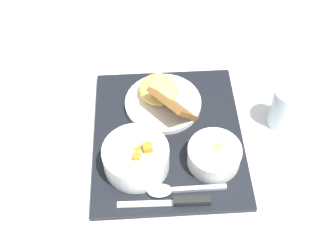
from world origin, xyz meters
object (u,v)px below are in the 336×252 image
plate_main (162,98)px  spoon (172,190)px  glass_water (284,109)px  bowl_soup (214,154)px  knife (183,201)px  bowl_salad (136,157)px

plate_main → spoon: 0.23m
spoon → glass_water: bearing=-147.2°
spoon → glass_water: glass_water is taller
bowl_soup → knife: 0.12m
bowl_salad → bowl_soup: (-0.02, -0.16, -0.01)m
knife → spoon: knife is taller
bowl_salad → bowl_soup: size_ratio=1.21×
bowl_salad → bowl_soup: bearing=-98.2°
knife → plate_main: bearing=-82.6°
knife → spoon: (0.03, 0.02, -0.00)m
bowl_soup → plate_main: 0.19m
bowl_salad → glass_water: glass_water is taller
bowl_soup → plate_main: size_ratio=0.61×
bowl_soup → glass_water: (0.08, -0.18, 0.01)m
glass_water → plate_main: bearing=69.2°
bowl_salad → spoon: (-0.07, -0.06, -0.03)m
knife → glass_water: size_ratio=1.79×
plate_main → glass_water: glass_water is taller
bowl_salad → plate_main: 0.18m
spoon → bowl_salad: bearing=-44.5°
plate_main → bowl_salad: bearing=151.8°
bowl_soup → knife: bearing=134.2°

